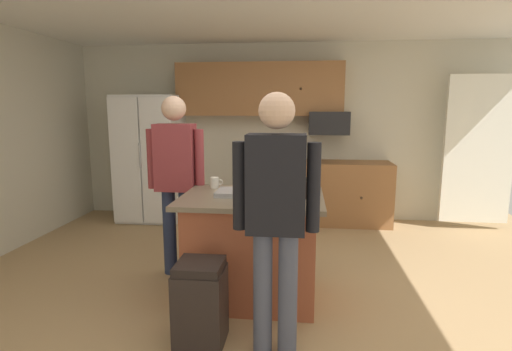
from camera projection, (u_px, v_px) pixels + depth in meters
floor at (273, 299)px, 3.53m from camera, size 7.04×7.04×0.00m
back_wall at (287, 132)px, 6.05m from camera, size 6.40×0.10×2.60m
french_door_window_panel at (478, 150)px, 5.40m from camera, size 0.90×0.06×2.00m
cabinet_run_upper at (259, 89)px, 5.79m from camera, size 2.40×0.38×0.75m
cabinet_run_lower at (327, 192)px, 5.81m from camera, size 1.80×0.63×0.90m
refrigerator at (150, 158)px, 5.93m from camera, size 0.90×0.76×1.84m
microwave_over_range at (329, 123)px, 5.66m from camera, size 0.56×0.40×0.32m
kitchen_island at (252, 247)px, 3.50m from camera, size 1.21×0.92×0.92m
person_host_foreground at (176, 173)px, 3.92m from camera, size 0.57×0.23×1.78m
person_elder_center at (276, 207)px, 2.61m from camera, size 0.57×0.23×1.77m
tumbler_amber at (267, 196)px, 3.14m from camera, size 0.07×0.07×0.12m
glass_stout_tall at (277, 188)px, 3.47m from camera, size 0.06×0.06×0.12m
glass_short_whisky at (304, 190)px, 3.31m from camera, size 0.07×0.07×0.14m
glass_dark_ale at (305, 185)px, 3.56m from camera, size 0.07×0.07×0.13m
mug_blue_stoneware at (215, 183)px, 3.75m from camera, size 0.12×0.08×0.10m
mug_ceramic_white at (262, 184)px, 3.66m from camera, size 0.13×0.09×0.10m
glass_pilsner at (291, 184)px, 3.57m from camera, size 0.07×0.07×0.15m
serving_tray at (242, 193)px, 3.45m from camera, size 0.44×0.30×0.04m
trash_bin at (201, 303)px, 2.83m from camera, size 0.34×0.34×0.61m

